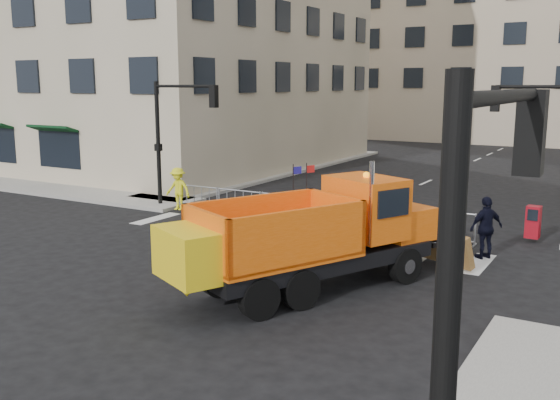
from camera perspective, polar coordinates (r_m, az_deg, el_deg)
The scene contains 11 objects.
ground at distance 17.26m, azimuth -7.10°, elevation -7.39°, with size 120.00×120.00×0.00m, color black.
sidewalk_back at distance 24.29m, azimuth 5.12°, elevation -1.87°, with size 64.00×5.00×0.15m, color gray.
building_far at distance 66.11m, azimuth 22.23°, elevation 15.66°, with size 30.00×18.00×24.00m, color #BDAC90.
traffic_light_left at distance 27.42m, azimuth -11.07°, elevation 4.95°, with size 0.18×0.18×5.40m, color black.
crowd_barriers at distance 23.73m, azimuth 2.57°, elevation -0.97°, with size 12.60×0.60×1.10m, color #9EA0A5, non-canonical shape.
plow_truck at distance 15.96m, azimuth 2.69°, elevation -3.15°, with size 5.86×8.94×3.41m.
cop_a at distance 19.47m, azimuth 12.00°, elevation -2.95°, with size 0.60×0.39×1.65m, color black.
cop_b at distance 18.06m, azimuth 11.12°, elevation -3.45°, with size 0.96×0.75×1.97m, color black.
cop_c at distance 20.08m, azimuth 18.33°, elevation -2.42°, with size 1.14×0.47×1.94m, color black.
worker at distance 26.08m, azimuth -9.30°, elevation 1.02°, with size 1.13×0.65×1.76m, color yellow.
newspaper_box at distance 22.75m, azimuth 22.13°, elevation -1.87°, with size 0.45×0.40×1.10m, color maroon.
Camera 1 is at (10.03, -13.00, 5.31)m, focal length 40.00 mm.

